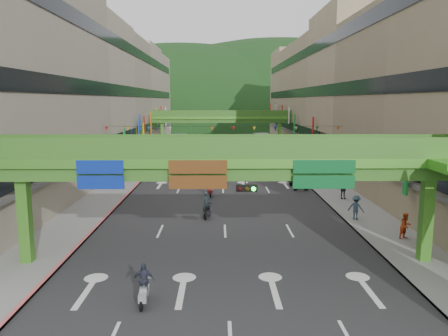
{
  "coord_description": "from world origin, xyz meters",
  "views": [
    {
      "loc": [
        -0.42,
        -17.18,
        8.97
      ],
      "look_at": [
        0.0,
        18.0,
        3.5
      ],
      "focal_mm": 35.0,
      "sensor_mm": 36.0,
      "label": 1
    }
  ],
  "objects_px": {
    "overpass_near": "(245,173)",
    "car_silver": "(170,169)",
    "scooter_rider_near": "(207,206)",
    "car_yellow": "(245,142)",
    "pedestrian_red": "(405,228)",
    "scooter_rider_mid": "(237,170)"
  },
  "relations": [
    {
      "from": "scooter_rider_near",
      "to": "car_silver",
      "type": "xyz_separation_m",
      "value": [
        -5.03,
        19.64,
        -0.26
      ]
    },
    {
      "from": "overpass_near",
      "to": "pedestrian_red",
      "type": "xyz_separation_m",
      "value": [
        10.63,
        4.37,
        -4.36
      ]
    },
    {
      "from": "scooter_rider_near",
      "to": "scooter_rider_mid",
      "type": "bearing_deg",
      "value": 80.18
    },
    {
      "from": "overpass_near",
      "to": "car_silver",
      "type": "distance_m",
      "value": 30.84
    },
    {
      "from": "overpass_near",
      "to": "scooter_rider_near",
      "type": "relative_size",
      "value": 13.61
    },
    {
      "from": "pedestrian_red",
      "to": "scooter_rider_near",
      "type": "bearing_deg",
      "value": 130.89
    },
    {
      "from": "overpass_near",
      "to": "car_yellow",
      "type": "height_order",
      "value": "overpass_near"
    },
    {
      "from": "overpass_near",
      "to": "pedestrian_red",
      "type": "bearing_deg",
      "value": 22.34
    },
    {
      "from": "overpass_near",
      "to": "car_silver",
      "type": "xyz_separation_m",
      "value": [
        -7.31,
        29.62,
        -4.51
      ]
    },
    {
      "from": "scooter_rider_near",
      "to": "scooter_rider_mid",
      "type": "xyz_separation_m",
      "value": [
        3.05,
        17.64,
        -0.0
      ]
    },
    {
      "from": "scooter_rider_near",
      "to": "car_yellow",
      "type": "relative_size",
      "value": 0.52
    },
    {
      "from": "scooter_rider_near",
      "to": "overpass_near",
      "type": "bearing_deg",
      "value": -77.16
    },
    {
      "from": "scooter_rider_mid",
      "to": "car_silver",
      "type": "distance_m",
      "value": 8.33
    },
    {
      "from": "car_yellow",
      "to": "pedestrian_red",
      "type": "xyz_separation_m",
      "value": [
        6.69,
        -60.16,
        0.17
      ]
    },
    {
      "from": "scooter_rider_near",
      "to": "car_yellow",
      "type": "height_order",
      "value": "scooter_rider_near"
    },
    {
      "from": "pedestrian_red",
      "to": "scooter_rider_mid",
      "type": "bearing_deg",
      "value": 87.37
    },
    {
      "from": "car_yellow",
      "to": "scooter_rider_mid",
      "type": "bearing_deg",
      "value": -88.6
    },
    {
      "from": "scooter_rider_near",
      "to": "car_yellow",
      "type": "distance_m",
      "value": 54.9
    },
    {
      "from": "scooter_rider_near",
      "to": "scooter_rider_mid",
      "type": "height_order",
      "value": "scooter_rider_near"
    },
    {
      "from": "scooter_rider_near",
      "to": "car_yellow",
      "type": "bearing_deg",
      "value": 83.5
    },
    {
      "from": "scooter_rider_mid",
      "to": "car_silver",
      "type": "height_order",
      "value": "scooter_rider_mid"
    },
    {
      "from": "scooter_rider_mid",
      "to": "car_yellow",
      "type": "xyz_separation_m",
      "value": [
        3.17,
        36.91,
        -0.29
      ]
    }
  ]
}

